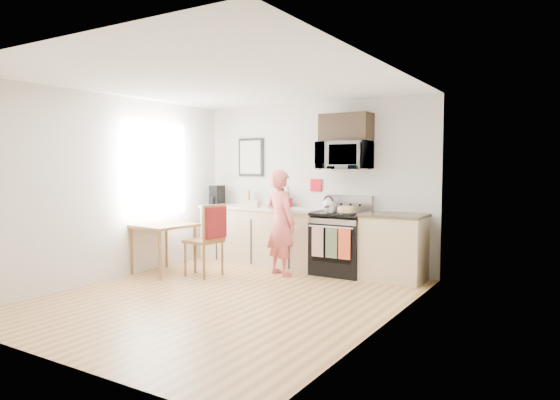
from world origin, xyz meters
The scene contains 28 objects.
floor centered at (0.00, 0.00, 0.00)m, with size 4.60×4.60×0.00m, color #9D653D.
back_wall centered at (0.00, 2.30, 1.30)m, with size 4.00×0.04×2.60m, color beige.
front_wall centered at (0.00, -2.30, 1.30)m, with size 4.00×0.04×2.60m, color beige.
left_wall centered at (-2.00, 0.00, 1.30)m, with size 0.04×4.60×2.60m, color beige.
right_wall centered at (2.00, 0.00, 1.30)m, with size 0.04×4.60×2.60m, color beige.
ceiling centered at (0.00, 0.00, 2.60)m, with size 4.00×4.60×0.04m, color white.
window centered at (-1.96, 0.80, 1.55)m, with size 0.06×1.40×1.50m.
cabinet_left centered at (-0.80, 2.00, 0.45)m, with size 2.10×0.60×0.90m, color tan.
countertop_left centered at (-0.80, 2.00, 0.92)m, with size 2.14×0.64×0.04m, color beige.
cabinet_right centered at (1.43, 2.00, 0.45)m, with size 0.84×0.60×0.90m, color tan.
countertop_right centered at (1.43, 2.00, 0.92)m, with size 0.88×0.64×0.04m, color black.
range centered at (0.63, 1.98, 0.44)m, with size 0.76×0.70×1.16m.
microwave centered at (0.63, 2.08, 1.76)m, with size 0.76×0.51×0.42m, color #A6A5AA.
upper_cabinet centered at (0.63, 2.12, 2.18)m, with size 0.76×0.35×0.40m, color black.
wall_art centered at (-1.20, 2.28, 1.75)m, with size 0.50×0.04×0.65m.
wall_trivet centered at (0.05, 2.28, 1.30)m, with size 0.20×0.02×0.20m, color #AC0E16.
person centered at (-0.10, 1.45, 0.78)m, with size 0.57×0.37×1.55m, color #E3413E.
dining_table centered at (-1.63, 0.61, 0.66)m, with size 0.79×0.79×0.74m.
chair centered at (-0.87, 0.80, 0.68)m, with size 0.52×0.48×1.06m.
knife_block centered at (-0.52, 2.19, 1.05)m, with size 0.10×0.13×0.21m, color brown.
utensil_crock centered at (-0.38, 2.16, 1.08)m, with size 0.12×0.12×0.35m.
fruit_bowl centered at (-1.13, 2.03, 0.98)m, with size 0.22×0.22×0.09m.
milk_carton centered at (-1.18, 2.12, 1.07)m, with size 0.10×0.10×0.26m, color tan.
coffee_maker centered at (-1.75, 2.03, 1.09)m, with size 0.19×0.28×0.33m.
bread_bag centered at (-0.92, 1.86, 0.99)m, with size 0.28×0.13×0.10m, color tan.
cake centered at (0.79, 1.80, 0.97)m, with size 0.31×0.31×0.10m.
kettle centered at (0.38, 2.06, 1.02)m, with size 0.18×0.18×0.23m.
pot centered at (0.51, 1.87, 0.98)m, with size 0.20×0.35×0.10m.
Camera 1 is at (3.70, -4.74, 1.62)m, focal length 32.00 mm.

